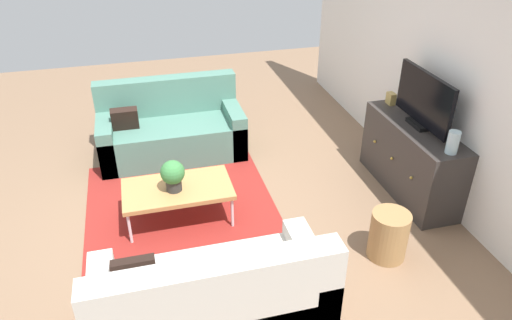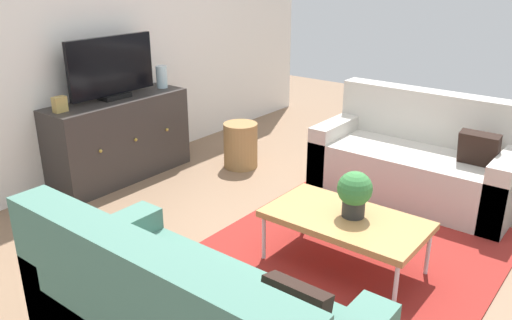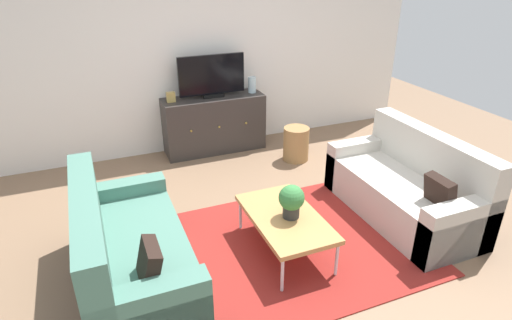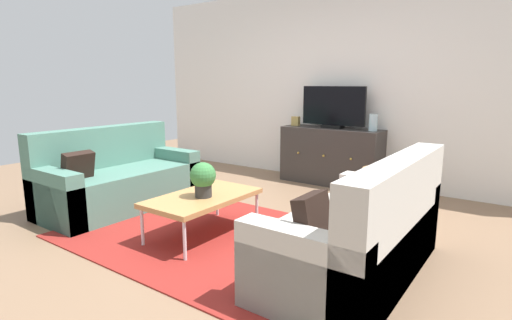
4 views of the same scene
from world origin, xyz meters
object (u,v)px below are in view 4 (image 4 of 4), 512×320
Objects in this scene: couch_right_side at (363,238)px; couch_left_side at (116,181)px; wicker_basket at (377,188)px; flat_screen_tv at (333,107)px; mantel_clock at (296,121)px; glass_vase at (373,122)px; coffee_table at (203,198)px; potted_plant at (203,178)px; tv_console at (331,156)px.

couch_left_side is at bearing 180.00° from couch_right_side.
couch_left_side is 2.92m from wicker_basket.
mantel_clock is (-0.57, -0.02, -0.21)m from flat_screen_tv.
mantel_clock is at bearing 68.57° from couch_left_side.
wicker_basket is (0.34, -0.72, -0.65)m from glass_vase.
flat_screen_tv is at bearing 2.02° from mantel_clock.
coffee_table is 0.21m from potted_plant.
flat_screen_tv is (-0.00, 0.02, 0.66)m from tv_console.
wicker_basket is (2.41, 1.65, -0.07)m from couch_left_side.
glass_vase is (2.07, 2.37, 0.59)m from couch_left_side.
tv_console reaches higher than wicker_basket.
wicker_basket is (0.97, 1.76, -0.33)m from potted_plant.
glass_vase reaches higher than mantel_clock.
flat_screen_tv is at bearing 140.66° from wicker_basket.
flat_screen_tv is 1.43m from wicker_basket.
couch_left_side is at bearing 175.64° from potted_plant.
wicker_basket is at bearing 105.71° from couch_right_side.
mantel_clock is at bearing 180.00° from tv_console.
glass_vase is (0.57, 0.00, 0.49)m from tv_console.
couch_right_side is 1.47m from coffee_table.
couch_left_side reaches higher than wicker_basket.
flat_screen_tv is (0.06, 2.50, 0.50)m from potted_plant.
couch_right_side is at bearing -59.99° from tv_console.
wicker_basket is (1.00, 1.73, -0.13)m from coffee_table.
couch_left_side is 2.61m from mantel_clock.
couch_left_side is 3.20m from glass_vase.
flat_screen_tv is 0.61m from mantel_clock.
couch_left_side is 1.47m from potted_plant.
wicker_basket is at bearing 34.47° from couch_left_side.
coffee_table is 4.83× the size of glass_vase.
flat_screen_tv is 1.98× the size of wicker_basket.
couch_left_side reaches higher than tv_console.
couch_left_side is at bearing -131.03° from glass_vase.
potted_plant is 1.44× the size of glass_vase.
mantel_clock reaches higher than potted_plant.
mantel_clock reaches higher than couch_right_side.
coffee_table is at bearing -120.12° from wicker_basket.
tv_console is 3.03× the size of wicker_basket.
glass_vase is (0.57, -0.02, -0.17)m from flat_screen_tv.
potted_plant is at bearing -4.36° from couch_left_side.
couch_right_side is at bearing -71.29° from glass_vase.
couch_left_side is at bearing -122.26° from tv_console.
glass_vase is at bearing -2.02° from flat_screen_tv.
wicker_basket is at bearing 61.28° from potted_plant.
flat_screen_tv is (0.10, 2.47, 0.70)m from coffee_table.
mantel_clock reaches higher than couch_left_side.
couch_left_side is 1.00× the size of couch_right_side.
couch_right_side is at bearing 3.08° from coffee_table.
glass_vase is at bearing 0.00° from tv_console.
potted_plant is at bearing -38.53° from coffee_table.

